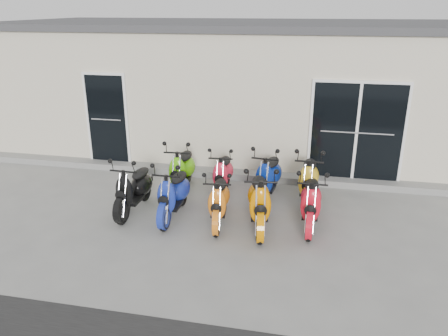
{
  "coord_description": "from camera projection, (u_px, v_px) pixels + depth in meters",
  "views": [
    {
      "loc": [
        1.63,
        -7.31,
        3.76
      ],
      "look_at": [
        0.0,
        0.6,
        0.75
      ],
      "focal_mm": 35.0,
      "sensor_mm": 36.0,
      "label": 1
    }
  ],
  "objects": [
    {
      "name": "door_right",
      "position": [
        357.0,
        129.0,
        9.39
      ],
      "size": [
        2.02,
        0.08,
        2.22
      ],
      "primitive_type": "cube",
      "color": "black",
      "rests_on": "front_step"
    },
    {
      "name": "scooter_front_black",
      "position": [
        133.0,
        183.0,
        8.3
      ],
      "size": [
        0.64,
        1.63,
        1.2
      ],
      "primitive_type": null,
      "rotation": [
        0.0,
        0.0,
        -0.03
      ],
      "color": "black",
      "rests_on": "ground"
    },
    {
      "name": "scooter_back_red",
      "position": [
        223.0,
        169.0,
        9.11
      ],
      "size": [
        0.66,
        1.56,
        1.12
      ],
      "primitive_type": null,
      "rotation": [
        0.0,
        0.0,
        0.07
      ],
      "color": "red",
      "rests_on": "ground"
    },
    {
      "name": "scooter_back_green",
      "position": [
        182.0,
        165.0,
        9.17
      ],
      "size": [
        0.74,
        1.73,
        1.25
      ],
      "primitive_type": null,
      "rotation": [
        0.0,
        0.0,
        0.07
      ],
      "color": "#55BA0B",
      "rests_on": "ground"
    },
    {
      "name": "front_step",
      "position": [
        236.0,
        174.0,
        10.16
      ],
      "size": [
        14.0,
        0.4,
        0.15
      ],
      "primitive_type": "cube",
      "color": "gray",
      "rests_on": "ground"
    },
    {
      "name": "scooter_back_blue",
      "position": [
        269.0,
        171.0,
        8.84
      ],
      "size": [
        0.78,
        1.73,
        1.24
      ],
      "primitive_type": null,
      "rotation": [
        0.0,
        0.0,
        -0.1
      ],
      "color": "navy",
      "rests_on": "ground"
    },
    {
      "name": "scooter_front_red",
      "position": [
        311.0,
        196.0,
        7.74
      ],
      "size": [
        0.6,
        1.62,
        1.2
      ],
      "primitive_type": null,
      "rotation": [
        0.0,
        0.0,
        -0.01
      ],
      "color": "red",
      "rests_on": "ground"
    },
    {
      "name": "door_left",
      "position": [
        107.0,
        117.0,
        10.49
      ],
      "size": [
        1.07,
        0.08,
        2.22
      ],
      "primitive_type": "cube",
      "color": "black",
      "rests_on": "front_step"
    },
    {
      "name": "ground",
      "position": [
        218.0,
        215.0,
        8.33
      ],
      "size": [
        80.0,
        80.0,
        0.0
      ],
      "primitive_type": "plane",
      "color": "gray",
      "rests_on": "ground"
    },
    {
      "name": "scooter_front_orange_a",
      "position": [
        219.0,
        195.0,
        7.87
      ],
      "size": [
        0.74,
        1.57,
        1.12
      ],
      "primitive_type": null,
      "rotation": [
        0.0,
        0.0,
        0.12
      ],
      "color": "orange",
      "rests_on": "ground"
    },
    {
      "name": "scooter_back_yellow",
      "position": [
        309.0,
        174.0,
        8.67
      ],
      "size": [
        0.66,
        1.72,
        1.26
      ],
      "primitive_type": null,
      "rotation": [
        0.0,
        0.0,
        -0.02
      ],
      "color": "gold",
      "rests_on": "ground"
    },
    {
      "name": "building",
      "position": [
        256.0,
        86.0,
        12.55
      ],
      "size": [
        14.0,
        6.0,
        3.2
      ],
      "primitive_type": "cube",
      "color": "beige",
      "rests_on": "ground"
    },
    {
      "name": "scooter_front_blue",
      "position": [
        173.0,
        187.0,
        8.08
      ],
      "size": [
        0.6,
        1.63,
        1.2
      ],
      "primitive_type": null,
      "rotation": [
        0.0,
        0.0,
        -0.0
      ],
      "color": "navy",
      "rests_on": "ground"
    },
    {
      "name": "roof_cap",
      "position": [
        258.0,
        24.0,
        11.96
      ],
      "size": [
        14.2,
        6.2,
        0.16
      ],
      "primitive_type": "cube",
      "color": "#3F3F42",
      "rests_on": "building"
    },
    {
      "name": "scooter_front_orange_b",
      "position": [
        260.0,
        194.0,
        7.68
      ],
      "size": [
        0.89,
        1.81,
        1.28
      ],
      "primitive_type": null,
      "rotation": [
        0.0,
        0.0,
        0.16
      ],
      "color": "orange",
      "rests_on": "ground"
    }
  ]
}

